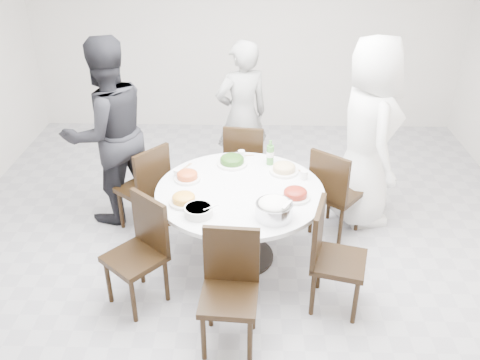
{
  "coord_description": "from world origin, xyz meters",
  "views": [
    {
      "loc": [
        0.07,
        -4.07,
        3.04
      ],
      "look_at": [
        -0.02,
        -0.14,
        0.82
      ],
      "focal_mm": 38.0,
      "sensor_mm": 36.0,
      "label": 1
    }
  ],
  "objects_px": {
    "chair_ne": "(337,191)",
    "chair_s": "(229,296)",
    "diner_right": "(368,134)",
    "chair_nw": "(142,187)",
    "soup_bowl": "(198,211)",
    "chair_sw": "(134,256)",
    "rice_bowl": "(274,210)",
    "diner_left": "(108,133)",
    "chair_n": "(246,161)",
    "beverage_bottle": "(270,152)",
    "diner_middle": "(242,116)",
    "dining_table": "(240,225)",
    "chair_se": "(339,259)"
  },
  "relations": [
    {
      "from": "chair_sw",
      "to": "chair_n",
      "type": "bearing_deg",
      "value": 103.91
    },
    {
      "from": "chair_sw",
      "to": "chair_s",
      "type": "distance_m",
      "value": 0.91
    },
    {
      "from": "chair_ne",
      "to": "chair_s",
      "type": "relative_size",
      "value": 1.0
    },
    {
      "from": "diner_right",
      "to": "diner_left",
      "type": "relative_size",
      "value": 1.01
    },
    {
      "from": "dining_table",
      "to": "chair_sw",
      "type": "height_order",
      "value": "chair_sw"
    },
    {
      "from": "soup_bowl",
      "to": "beverage_bottle",
      "type": "relative_size",
      "value": 0.95
    },
    {
      "from": "dining_table",
      "to": "chair_nw",
      "type": "xyz_separation_m",
      "value": [
        -0.99,
        0.49,
        0.1
      ]
    },
    {
      "from": "diner_left",
      "to": "soup_bowl",
      "type": "distance_m",
      "value": 1.53
    },
    {
      "from": "chair_n",
      "to": "diner_middle",
      "type": "bearing_deg",
      "value": -74.83
    },
    {
      "from": "diner_right",
      "to": "soup_bowl",
      "type": "xyz_separation_m",
      "value": [
        -1.58,
        -1.16,
        -0.18
      ]
    },
    {
      "from": "soup_bowl",
      "to": "chair_n",
      "type": "bearing_deg",
      "value": 76.24
    },
    {
      "from": "diner_right",
      "to": "diner_middle",
      "type": "distance_m",
      "value": 1.45
    },
    {
      "from": "chair_n",
      "to": "diner_middle",
      "type": "relative_size",
      "value": 0.55
    },
    {
      "from": "chair_n",
      "to": "diner_left",
      "type": "distance_m",
      "value": 1.5
    },
    {
      "from": "chair_nw",
      "to": "diner_middle",
      "type": "bearing_deg",
      "value": 174.05
    },
    {
      "from": "chair_nw",
      "to": "chair_n",
      "type": "bearing_deg",
      "value": 159.43
    },
    {
      "from": "diner_middle",
      "to": "soup_bowl",
      "type": "xyz_separation_m",
      "value": [
        -0.32,
        -1.87,
        -0.07
      ]
    },
    {
      "from": "chair_s",
      "to": "dining_table",
      "type": "bearing_deg",
      "value": 91.18
    },
    {
      "from": "chair_n",
      "to": "soup_bowl",
      "type": "bearing_deg",
      "value": 83.92
    },
    {
      "from": "rice_bowl",
      "to": "soup_bowl",
      "type": "distance_m",
      "value": 0.62
    },
    {
      "from": "chair_nw",
      "to": "chair_se",
      "type": "xyz_separation_m",
      "value": [
        1.81,
        -1.11,
        0.0
      ]
    },
    {
      "from": "chair_ne",
      "to": "diner_middle",
      "type": "distance_m",
      "value": 1.44
    },
    {
      "from": "chair_nw",
      "to": "soup_bowl",
      "type": "xyz_separation_m",
      "value": [
        0.66,
        -0.9,
        0.31
      ]
    },
    {
      "from": "chair_n",
      "to": "diner_right",
      "type": "relative_size",
      "value": 0.49
    },
    {
      "from": "diner_left",
      "to": "rice_bowl",
      "type": "relative_size",
      "value": 6.34
    },
    {
      "from": "diner_left",
      "to": "soup_bowl",
      "type": "height_order",
      "value": "diner_left"
    },
    {
      "from": "soup_bowl",
      "to": "beverage_bottle",
      "type": "xyz_separation_m",
      "value": [
        0.61,
        0.91,
        0.09
      ]
    },
    {
      "from": "chair_ne",
      "to": "rice_bowl",
      "type": "relative_size",
      "value": 3.13
    },
    {
      "from": "chair_nw",
      "to": "diner_right",
      "type": "relative_size",
      "value": 0.49
    },
    {
      "from": "chair_sw",
      "to": "rice_bowl",
      "type": "bearing_deg",
      "value": 50.4
    },
    {
      "from": "chair_sw",
      "to": "soup_bowl",
      "type": "bearing_deg",
      "value": 62.92
    },
    {
      "from": "chair_nw",
      "to": "diner_right",
      "type": "height_order",
      "value": "diner_right"
    },
    {
      "from": "chair_ne",
      "to": "soup_bowl",
      "type": "bearing_deg",
      "value": 73.29
    },
    {
      "from": "chair_n",
      "to": "rice_bowl",
      "type": "relative_size",
      "value": 3.13
    },
    {
      "from": "chair_ne",
      "to": "diner_middle",
      "type": "xyz_separation_m",
      "value": [
        -0.96,
        1.0,
        0.38
      ]
    },
    {
      "from": "chair_sw",
      "to": "diner_right",
      "type": "xyz_separation_m",
      "value": [
        2.09,
        1.36,
        0.5
      ]
    },
    {
      "from": "chair_sw",
      "to": "chair_s",
      "type": "relative_size",
      "value": 1.0
    },
    {
      "from": "soup_bowl",
      "to": "chair_nw",
      "type": "bearing_deg",
      "value": 126.25
    },
    {
      "from": "dining_table",
      "to": "chair_nw",
      "type": "relative_size",
      "value": 1.58
    },
    {
      "from": "diner_left",
      "to": "soup_bowl",
      "type": "bearing_deg",
      "value": 93.06
    },
    {
      "from": "chair_ne",
      "to": "diner_middle",
      "type": "relative_size",
      "value": 0.55
    },
    {
      "from": "diner_left",
      "to": "beverage_bottle",
      "type": "bearing_deg",
      "value": 133.65
    },
    {
      "from": "chair_ne",
      "to": "chair_n",
      "type": "bearing_deg",
      "value": 4.51
    },
    {
      "from": "chair_sw",
      "to": "beverage_bottle",
      "type": "distance_m",
      "value": 1.63
    },
    {
      "from": "chair_ne",
      "to": "diner_right",
      "type": "bearing_deg",
      "value": -97.06
    },
    {
      "from": "chair_s",
      "to": "soup_bowl",
      "type": "xyz_separation_m",
      "value": [
        -0.27,
        0.66,
        0.31
      ]
    },
    {
      "from": "chair_s",
      "to": "beverage_bottle",
      "type": "distance_m",
      "value": 1.65
    },
    {
      "from": "dining_table",
      "to": "chair_ne",
      "type": "xyz_separation_m",
      "value": [
        0.95,
        0.46,
        0.1
      ]
    },
    {
      "from": "diner_left",
      "to": "beverage_bottle",
      "type": "relative_size",
      "value": 7.73
    },
    {
      "from": "chair_s",
      "to": "soup_bowl",
      "type": "bearing_deg",
      "value": 116.72
    }
  ]
}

